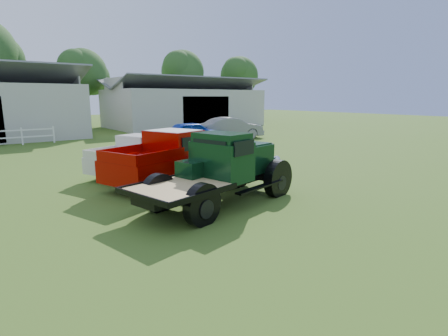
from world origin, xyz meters
TOP-DOWN VIEW (x-y plane):
  - ground at (0.00, 0.00)m, footprint 120.00×120.00m
  - shed_right at (14.00, 27.00)m, footprint 16.80×9.20m
  - tree_c at (5.00, 33.00)m, footprint 5.40×5.40m
  - tree_d at (18.00, 34.00)m, footprint 6.00×6.00m
  - tree_e at (26.00, 32.00)m, footprint 5.70×5.70m
  - vintage_flatbed at (-0.13, 0.99)m, footprint 5.86×3.33m
  - red_pickup at (0.05, 4.28)m, footprint 5.96×3.86m
  - white_pickup at (-0.40, 6.47)m, footprint 4.77×3.25m
  - misc_car_blue at (6.80, 13.61)m, footprint 4.69×2.24m
  - misc_car_grey at (10.84, 14.40)m, footprint 5.31×2.84m

SIDE VIEW (x-z plane):
  - ground at x=0.00m, z-range 0.00..0.00m
  - misc_car_blue at x=6.80m, z-range 0.00..1.55m
  - white_pickup at x=-0.40m, z-range 0.00..1.63m
  - misc_car_grey at x=10.84m, z-range 0.00..1.66m
  - red_pickup at x=0.05m, z-range 0.00..2.03m
  - vintage_flatbed at x=-0.13m, z-range 0.00..2.19m
  - shed_right at x=14.00m, z-range 0.00..5.20m
  - tree_c at x=5.00m, z-range 0.00..9.00m
  - tree_e at x=26.00m, z-range 0.00..9.50m
  - tree_d at x=18.00m, z-range 0.00..10.00m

